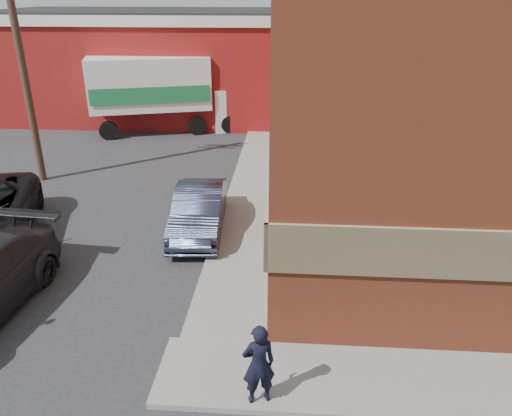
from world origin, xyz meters
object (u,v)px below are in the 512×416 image
(man, at_px, (259,364))
(sedan, at_px, (199,211))
(warehouse, at_px, (152,63))
(box_truck, at_px, (165,89))
(utility_pole, at_px, (19,49))
(brick_building, at_px, (501,56))

(man, xyz_separation_m, sedan, (-2.23, 6.67, -0.24))
(man, distance_m, sedan, 7.04)
(warehouse, relative_size, box_truck, 2.09)
(utility_pole, bearing_deg, brick_building, -0.02)
(sedan, height_order, box_truck, box_truck)
(brick_building, relative_size, sedan, 4.54)
(utility_pole, bearing_deg, sedan, -30.07)
(man, bearing_deg, brick_building, -141.00)
(man, bearing_deg, warehouse, -88.15)
(utility_pole, bearing_deg, box_truck, 66.70)
(brick_building, height_order, man, brick_building)
(warehouse, xyz_separation_m, man, (7.43, -21.55, -1.91))
(brick_building, height_order, sedan, brick_building)
(utility_pole, distance_m, box_truck, 8.27)
(warehouse, height_order, man, warehouse)
(brick_building, relative_size, warehouse, 1.12)
(box_truck, bearing_deg, utility_pole, -129.70)
(sedan, bearing_deg, warehouse, 105.35)
(sedan, relative_size, box_truck, 0.52)
(man, bearing_deg, utility_pole, -66.93)
(warehouse, distance_m, man, 22.88)
(brick_building, bearing_deg, sedan, -157.37)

